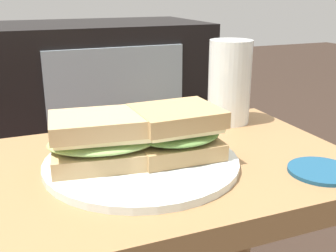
{
  "coord_description": "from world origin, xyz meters",
  "views": [
    {
      "loc": [
        -0.18,
        -0.49,
        0.69
      ],
      "look_at": [
        0.02,
        0.0,
        0.51
      ],
      "focal_mm": 43.88,
      "sensor_mm": 36.0,
      "label": 1
    }
  ],
  "objects": [
    {
      "name": "coaster",
      "position": [
        0.19,
        -0.12,
        0.46
      ],
      "size": [
        0.09,
        0.09,
        0.01
      ],
      "primitive_type": "cylinder",
      "color": "navy",
      "rests_on": "side_table"
    },
    {
      "name": "beer_glass",
      "position": [
        0.19,
        0.12,
        0.53
      ],
      "size": [
        0.08,
        0.08,
        0.15
      ],
      "color": "silver",
      "rests_on": "side_table"
    },
    {
      "name": "sandwich_front",
      "position": [
        -0.07,
        -0.0,
        0.5
      ],
      "size": [
        0.16,
        0.11,
        0.07
      ],
      "color": "tan",
      "rests_on": "plate"
    },
    {
      "name": "tv_cabinet",
      "position": [
        0.02,
        0.95,
        0.29
      ],
      "size": [
        0.96,
        0.46,
        0.58
      ],
      "color": "black",
      "rests_on": "ground"
    },
    {
      "name": "plate",
      "position": [
        -0.02,
        -0.01,
        0.47
      ],
      "size": [
        0.26,
        0.26,
        0.01
      ],
      "primitive_type": "cylinder",
      "color": "silver",
      "rests_on": "side_table"
    },
    {
      "name": "sandwich_back",
      "position": [
        0.03,
        -0.01,
        0.5
      ],
      "size": [
        0.12,
        0.11,
        0.07
      ],
      "color": "tan",
      "rests_on": "plate"
    },
    {
      "name": "side_table",
      "position": [
        0.0,
        0.0,
        0.37
      ],
      "size": [
        0.56,
        0.36,
        0.46
      ],
      "color": "olive",
      "rests_on": "ground"
    },
    {
      "name": "paper_bag",
      "position": [
        0.3,
        0.5,
        0.16
      ],
      "size": [
        0.23,
        0.21,
        0.32
      ],
      "color": "tan",
      "rests_on": "ground"
    }
  ]
}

